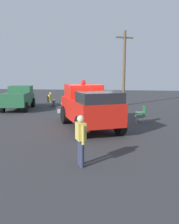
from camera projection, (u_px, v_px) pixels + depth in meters
name	position (u px, v px, depth m)	size (l,w,h in m)	color
ground_plane	(89.00, 127.00, 13.70)	(60.00, 60.00, 0.00)	#333335
vintage_fire_truck	(88.00, 106.00, 13.29)	(6.30, 4.55, 2.59)	black
classic_hot_rod	(92.00, 101.00, 19.82)	(4.43, 2.06, 1.46)	black
parked_pickup	(19.00, 98.00, 20.06)	(5.05, 2.73, 1.90)	black
lawn_chair_near_truck	(50.00, 100.00, 21.85)	(0.68, 0.68, 1.02)	#B7BABF
lawn_chair_by_car	(142.00, 113.00, 14.70)	(0.56, 0.55, 1.02)	#B7BABF
spectator_seated	(51.00, 99.00, 21.74)	(0.61, 0.65, 1.29)	#383842
spectator_standing	(81.00, 137.00, 7.75)	(0.62, 0.42, 1.68)	#2D334C
utility_pole	(124.00, 67.00, 22.12)	(0.92, 1.55, 6.71)	brown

